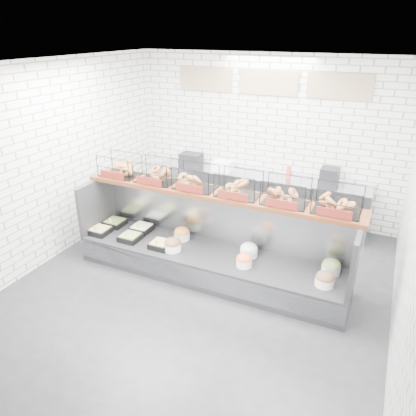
% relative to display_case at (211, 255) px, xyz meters
% --- Properties ---
extents(ground, '(5.50, 5.50, 0.00)m').
position_rel_display_case_xyz_m(ground, '(0.01, -0.35, -0.33)').
color(ground, black).
rests_on(ground, ground).
extents(room_shell, '(5.02, 5.51, 3.01)m').
position_rel_display_case_xyz_m(room_shell, '(0.01, 0.26, 1.73)').
color(room_shell, silver).
rests_on(room_shell, ground).
extents(display_case, '(4.00, 0.90, 1.20)m').
position_rel_display_case_xyz_m(display_case, '(0.00, 0.00, 0.00)').
color(display_case, black).
rests_on(display_case, ground).
extents(bagel_shelf, '(4.10, 0.50, 0.40)m').
position_rel_display_case_xyz_m(bagel_shelf, '(0.01, 0.17, 1.06)').
color(bagel_shelf, '#3F1C0D').
rests_on(bagel_shelf, display_case).
extents(prep_counter, '(4.00, 0.60, 1.20)m').
position_rel_display_case_xyz_m(prep_counter, '(-0.00, 2.08, 0.14)').
color(prep_counter, '#93969B').
rests_on(prep_counter, ground).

